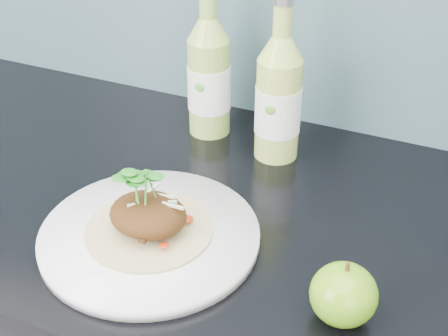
{
  "coord_description": "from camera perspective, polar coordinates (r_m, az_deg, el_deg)",
  "views": [
    {
      "loc": [
        0.26,
        1.04,
        1.43
      ],
      "look_at": [
        -0.01,
        1.64,
        1.0
      ],
      "focal_mm": 50.0,
      "sensor_mm": 36.0,
      "label": 1
    }
  ],
  "objects": [
    {
      "name": "cider_bottle_right",
      "position": [
        0.96,
        4.99,
        6.33
      ],
      "size": [
        0.09,
        0.09,
        0.26
      ],
      "rotation": [
        0.0,
        0.0,
        -0.39
      ],
      "color": "#A8C451",
      "rests_on": "kitchen_counter"
    },
    {
      "name": "dinner_plate",
      "position": [
        0.83,
        -6.8,
        -6.18
      ],
      "size": [
        0.31,
        0.31,
        0.02
      ],
      "color": "white",
      "rests_on": "kitchen_counter"
    },
    {
      "name": "green_apple",
      "position": [
        0.71,
        10.88,
        -11.28
      ],
      "size": [
        0.1,
        0.1,
        0.08
      ],
      "rotation": [
        0.0,
        0.0,
        0.37
      ],
      "color": "#468F0F",
      "rests_on": "kitchen_counter"
    },
    {
      "name": "pork_taco",
      "position": [
        0.81,
        -6.98,
        -4.13
      ],
      "size": [
        0.17,
        0.17,
        0.1
      ],
      "color": "tan",
      "rests_on": "dinner_plate"
    },
    {
      "name": "cider_bottle_left",
      "position": [
        1.03,
        -1.38,
        8.31
      ],
      "size": [
        0.08,
        0.08,
        0.26
      ],
      "rotation": [
        0.0,
        0.0,
        -0.1
      ],
      "color": "#95B64C",
      "rests_on": "kitchen_counter"
    }
  ]
}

